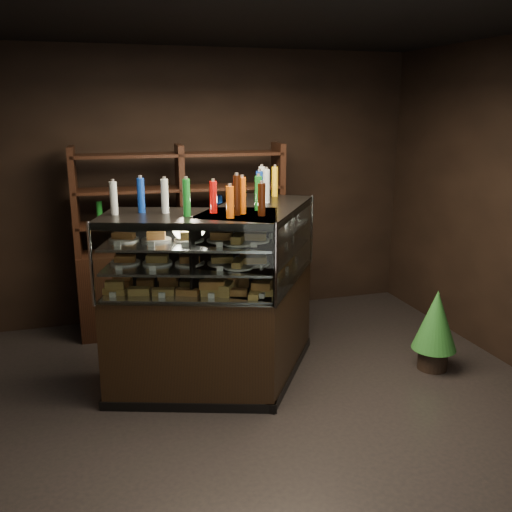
{
  "coord_description": "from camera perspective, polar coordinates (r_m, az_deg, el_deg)",
  "views": [
    {
      "loc": [
        -1.25,
        -3.84,
        2.38
      ],
      "look_at": [
        0.08,
        0.53,
        1.18
      ],
      "focal_mm": 40.0,
      "sensor_mm": 36.0,
      "label": 1
    }
  ],
  "objects": [
    {
      "name": "ground",
      "position": [
        4.69,
        0.97,
        -15.76
      ],
      "size": [
        5.0,
        5.0,
        0.0
      ],
      "primitive_type": "plane",
      "color": "black",
      "rests_on": "ground"
    },
    {
      "name": "back_shelving",
      "position": [
        6.22,
        -7.29,
        -1.86
      ],
      "size": [
        2.2,
        0.52,
        2.0
      ],
      "rotation": [
        0.0,
        0.0,
        -0.05
      ],
      "color": "black",
      "rests_on": "ground"
    },
    {
      "name": "room_shell",
      "position": [
        4.06,
        1.08,
        8.57
      ],
      "size": [
        5.02,
        5.02,
        3.01
      ],
      "color": "black",
      "rests_on": "ground"
    },
    {
      "name": "display_case",
      "position": [
        5.01,
        -3.03,
        -7.06
      ],
      "size": [
        2.12,
        1.59,
        1.56
      ],
      "rotation": [
        0.0,
        0.0,
        0.33
      ],
      "color": "black",
      "rests_on": "ground"
    },
    {
      "name": "food_display",
      "position": [
        4.8,
        -3.1,
        0.22
      ],
      "size": [
        1.74,
        1.17,
        0.47
      ],
      "color": "#DA824E",
      "rests_on": "display_case"
    },
    {
      "name": "potted_conifer",
      "position": [
        5.49,
        17.56,
        -6.0
      ],
      "size": [
        0.41,
        0.41,
        0.87
      ],
      "rotation": [
        0.0,
        0.0,
        0.4
      ],
      "color": "black",
      "rests_on": "ground"
    },
    {
      "name": "bottles_top",
      "position": [
        4.71,
        -3.24,
        6.31
      ],
      "size": [
        1.57,
        1.03,
        0.3
      ],
      "color": "#D8590A",
      "rests_on": "display_case"
    }
  ]
}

